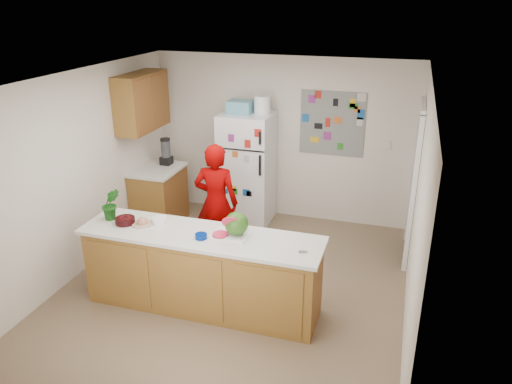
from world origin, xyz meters
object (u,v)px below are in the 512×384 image
(person, at_px, (216,203))
(watermelon, at_px, (236,224))
(refrigerator, at_px, (247,168))
(cherry_bowl, at_px, (125,221))

(person, distance_m, watermelon, 1.25)
(refrigerator, relative_size, person, 1.07)
(cherry_bowl, bearing_deg, refrigerator, 74.56)
(refrigerator, distance_m, person, 1.26)
(refrigerator, distance_m, watermelon, 2.40)
(person, distance_m, cherry_bowl, 1.31)
(person, bearing_deg, watermelon, 116.96)
(watermelon, relative_size, cherry_bowl, 1.16)
(refrigerator, xyz_separation_m, cherry_bowl, (-0.66, -2.39, 0.11))
(refrigerator, bearing_deg, cherry_bowl, -105.44)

